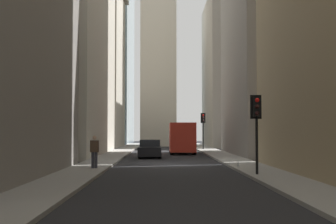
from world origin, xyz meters
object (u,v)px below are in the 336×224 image
(traffic_light_midblock, at_px, (203,122))
(discarded_bottle, at_px, (238,165))
(sedan_black, at_px, (150,149))
(traffic_light_foreground, at_px, (257,116))
(pedestrian, at_px, (94,150))
(delivery_truck, at_px, (182,138))

(traffic_light_midblock, distance_m, discarded_bottle, 25.37)
(sedan_black, relative_size, traffic_light_midblock, 1.09)
(traffic_light_foreground, bearing_deg, pedestrian, 65.46)
(sedan_black, bearing_deg, traffic_light_foreground, -161.61)
(discarded_bottle, bearing_deg, pedestrian, 96.75)
(traffic_light_midblock, height_order, pedestrian, traffic_light_midblock)
(traffic_light_foreground, bearing_deg, sedan_black, 18.39)
(sedan_black, relative_size, traffic_light_foreground, 1.19)
(traffic_light_foreground, relative_size, discarded_bottle, 13.42)
(sedan_black, height_order, traffic_light_midblock, traffic_light_midblock)
(delivery_truck, height_order, pedestrian, delivery_truck)
(delivery_truck, bearing_deg, discarded_bottle, -172.45)
(delivery_truck, xyz_separation_m, sedan_black, (-6.28, 2.80, -0.80))
(traffic_light_midblock, bearing_deg, delivery_truck, 160.70)
(sedan_black, distance_m, traffic_light_foreground, 16.70)
(sedan_black, distance_m, discarded_bottle, 12.31)
(sedan_black, bearing_deg, pedestrian, 167.56)
(pedestrian, distance_m, discarded_bottle, 7.89)
(traffic_light_midblock, bearing_deg, pedestrian, 162.61)
(traffic_light_foreground, distance_m, traffic_light_midblock, 29.75)
(delivery_truck, xyz_separation_m, discarded_bottle, (-17.47, -2.32, -1.21))
(traffic_light_foreground, bearing_deg, discarded_bottle, 1.36)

